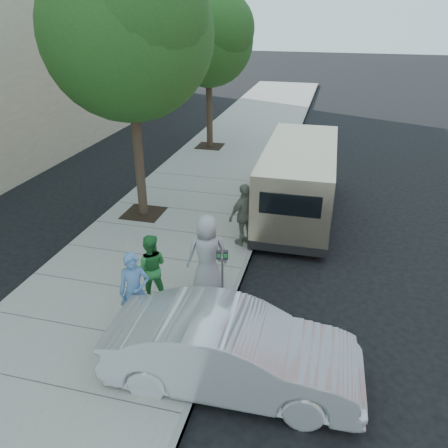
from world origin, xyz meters
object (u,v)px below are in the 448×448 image
Objects in this scene: sedan at (233,351)px; person_green_shirt at (151,267)px; person_gray_shirt at (207,255)px; tree_far at (209,36)px; van at (299,180)px; tree_near at (128,27)px; parking_meter at (222,265)px; person_officer at (135,291)px; person_striped_polo at (245,215)px.

person_green_shirt is at bearing 48.90° from sedan.
tree_far is at bearing -99.62° from person_gray_shirt.
van is 3.27× the size of person_gray_shirt.
parking_meter is (3.50, -3.76, -4.50)m from tree_near.
tree_far is 12.48m from person_green_shirt.
person_officer is (-2.57, -6.44, -0.22)m from van.
tree_far is 1.46× the size of sedan.
van is at bearing -133.82° from person_green_shirt.
person_gray_shirt is (1.04, 1.54, 0.11)m from person_officer.
person_green_shirt is (-2.65, -5.47, -0.27)m from van.
sedan is 2.52× the size of person_striped_polo.
person_officer is 4.14m from person_striped_polo.
person_gray_shirt is at bearing -108.10° from van.
person_green_shirt is at bearing -64.19° from tree_near.
van reaches higher than person_green_shirt.
van reaches higher than person_gray_shirt.
tree_far is 4.15× the size of person_green_shirt.
tree_far is 12.49m from parking_meter.
tree_near reaches higher than tree_far.
person_officer is (-2.20, 0.88, 0.26)m from sedan.
person_gray_shirt is at bearing -74.44° from tree_far.
person_striped_polo is at bearing -115.45° from van.
tree_far reaches higher than sedan.
tree_near reaches higher than person_gray_shirt.
tree_far is at bearing 90.00° from tree_near.
tree_near is at bearing -69.05° from person_striped_polo.
sedan is at bearing -72.54° from tree_far.
van is (4.62, -6.20, -3.68)m from tree_far.
person_gray_shirt is 2.39m from person_striped_polo.
van is 3.51× the size of person_striped_polo.
van is at bearing -132.47° from person_gray_shirt.
parking_meter is 2.61m from person_striped_polo.
person_green_shirt is (1.97, -11.67, -3.95)m from tree_far.
person_striped_polo is (1.48, 2.93, 0.10)m from person_green_shirt.
tree_far is at bearing 15.36° from sedan.
parking_meter is at bearing 17.44° from person_officer.
van is (1.12, 5.16, 0.15)m from parking_meter.
sedan is at bearing -54.31° from tree_near.
sedan is at bearing -45.75° from person_officer.
person_gray_shirt is (1.12, 0.56, 0.16)m from person_green_shirt.
person_striped_polo reaches higher than parking_meter.
tree_near is at bearing 33.59° from sedan.
person_green_shirt is 0.83× the size of person_gray_shirt.
tree_near is 1.22× the size of van.
parking_meter is (3.50, -11.36, -3.83)m from tree_far.
person_officer is at bearing 76.72° from person_green_shirt.
tree_near reaches higher than van.
tree_near is 6.46m from person_green_shirt.
person_green_shirt is (-1.53, -0.31, -0.12)m from parking_meter.
person_striped_polo is at bearing -123.85° from person_gray_shirt.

